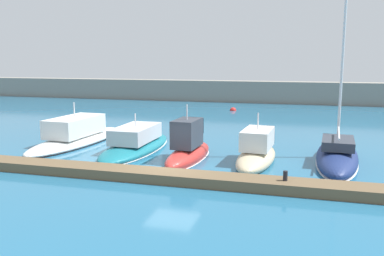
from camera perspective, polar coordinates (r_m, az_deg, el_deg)
ground_plane at (r=21.10m, az=-2.79°, el=-6.31°), size 120.00×120.00×0.00m
dock_pier at (r=19.76m, az=-4.08°, el=-6.69°), size 22.76×1.45×0.49m
breakwater_seawall at (r=55.78m, az=8.98°, el=5.00°), size 108.00×2.53×2.85m
motorboat_white_nearest at (r=29.71m, az=-15.64°, el=-1.04°), size 3.53×10.68×3.12m
motorboat_teal_second at (r=26.52m, az=-7.79°, el=-2.17°), size 2.91×8.92×2.60m
motorboat_red_third at (r=23.69m, az=-0.53°, el=-3.04°), size 2.03×6.22×3.61m
motorboat_sand_fourth at (r=23.36m, az=9.00°, el=-3.35°), size 2.28×6.34×3.08m
sailboat_navy_fifth at (r=24.74m, az=19.54°, el=-3.50°), size 2.82×8.94×16.94m
mooring_buoy_red at (r=46.67m, az=5.73°, el=2.44°), size 0.72×0.72×0.72m
dock_bollard at (r=18.57m, az=12.86°, el=-6.50°), size 0.20×0.20×0.44m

